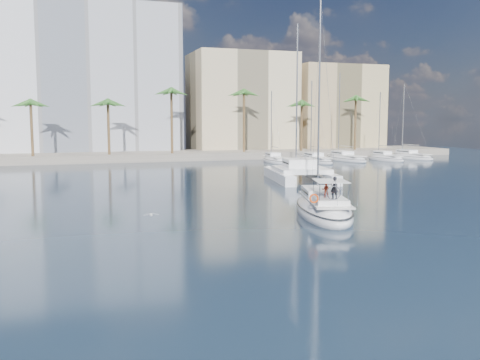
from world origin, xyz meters
name	(u,v)px	position (x,y,z in m)	size (l,w,h in m)	color
ground	(260,224)	(0.00, 0.00, 0.00)	(160.00, 160.00, 0.00)	black
quay	(139,156)	(0.00, 61.00, 0.60)	(120.00, 14.00, 1.20)	gray
building_modern	(64,82)	(-12.00, 73.00, 14.00)	(42.00, 16.00, 28.00)	silver
building_beige	(241,104)	(22.00, 70.00, 10.00)	(20.00, 14.00, 20.00)	beige
building_tan_right	(335,110)	(42.00, 68.00, 9.00)	(18.00, 12.00, 18.00)	tan
palm_centre	(141,99)	(0.00, 57.00, 10.28)	(3.60, 3.60, 12.30)	brown
palm_right	(325,101)	(34.00, 57.00, 10.28)	(3.60, 3.60, 12.30)	brown
main_sloop	(323,208)	(5.47, 1.44, 0.52)	(6.64, 11.91, 16.86)	white
catamaran	(300,171)	(13.27, 22.46, 1.15)	(8.29, 13.22, 17.91)	white
seagull	(151,215)	(-7.07, 1.79, 0.71)	(1.02, 0.44, 0.19)	silver
moored_yacht_a	(275,163)	(20.00, 47.00, 0.00)	(2.72, 9.35, 11.90)	white
moored_yacht_b	(316,163)	(26.50, 45.00, 0.00)	(3.14, 10.78, 13.72)	white
moored_yacht_c	(346,161)	(33.00, 47.00, 0.00)	(3.55, 12.21, 15.54)	white
moored_yacht_d	(385,161)	(39.50, 45.00, 0.00)	(2.72, 9.35, 11.90)	white
moored_yacht_e	(411,159)	(46.00, 47.00, 0.00)	(3.14, 10.78, 13.72)	white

